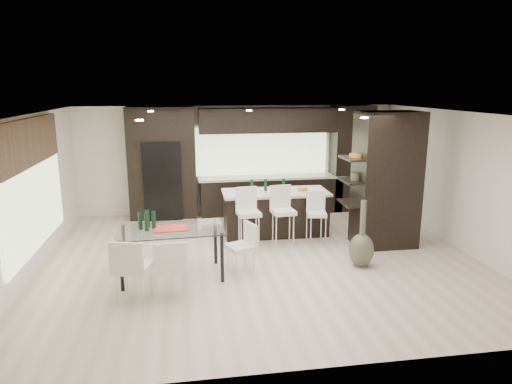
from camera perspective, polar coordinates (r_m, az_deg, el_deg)
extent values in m
plane|color=beige|center=(8.70, 0.62, -8.29)|extent=(8.00, 8.00, 0.00)
cube|color=white|center=(11.70, -2.22, 4.14)|extent=(8.00, 0.02, 2.70)
cube|color=white|center=(8.60, -26.64, -0.54)|extent=(0.02, 7.00, 2.70)
cube|color=white|center=(9.78, 24.43, 1.18)|extent=(0.02, 7.00, 2.70)
cube|color=white|center=(8.11, 0.67, 9.76)|extent=(8.00, 7.00, 0.02)
cube|color=#B2D199|center=(8.78, -26.01, -0.23)|extent=(0.04, 3.20, 1.90)
cube|color=#B2D199|center=(11.72, 0.72, 5.15)|extent=(3.40, 0.04, 1.20)
cube|color=brown|center=(8.63, -26.41, 5.61)|extent=(0.08, 3.00, 0.80)
cube|color=white|center=(8.36, 0.38, 9.73)|extent=(4.00, 3.00, 0.02)
cube|color=black|center=(11.45, 0.47, 3.95)|extent=(6.80, 0.68, 2.70)
cube|color=black|center=(11.34, -11.55, 1.53)|extent=(0.90, 0.68, 1.90)
cube|color=black|center=(9.45, 15.98, 1.47)|extent=(1.20, 0.80, 2.70)
cube|color=black|center=(9.99, 2.42, -2.57)|extent=(2.29, 1.00, 0.95)
cube|color=silver|center=(9.11, -0.91, -4.03)|extent=(0.48, 0.48, 0.98)
cube|color=silver|center=(9.23, 3.41, -3.81)|extent=(0.48, 0.48, 0.99)
cube|color=silver|center=(9.44, 7.54, -3.88)|extent=(0.44, 0.44, 0.87)
cube|color=black|center=(10.53, -0.35, -3.09)|extent=(1.30, 0.79, 0.47)
cube|color=white|center=(7.91, -10.49, -7.47)|extent=(1.82, 1.10, 0.85)
cube|color=silver|center=(7.15, -10.63, -9.61)|extent=(0.50, 0.50, 0.88)
cube|color=silver|center=(7.17, -15.09, -9.58)|extent=(0.61, 0.61, 0.93)
cube|color=silver|center=(7.96, -1.94, -7.28)|extent=(0.56, 0.56, 0.80)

